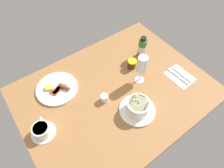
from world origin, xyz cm
name	(u,v)px	position (x,y,z in cm)	size (l,w,h in cm)	color
ground_plane	(115,92)	(0.00, 0.00, -1.50)	(110.00, 84.00, 3.00)	#9E6B3D
porridge_bowl	(138,107)	(1.71, -17.59, 3.97)	(19.86, 19.86, 9.12)	white
cutlery_setting	(179,76)	(39.31, -14.61, 0.26)	(13.35, 17.12, 0.90)	white
coffee_cup	(42,130)	(-45.18, 1.16, 2.95)	(12.62, 13.07, 6.05)	white
creamer_jug	(105,98)	(-8.86, -1.53, 2.32)	(4.40, 5.29, 5.08)	white
wine_glass	(142,66)	(16.86, -2.08, 13.18)	(5.87, 5.87, 19.60)	white
jam_jar	(132,64)	(19.72, 8.90, 2.99)	(5.57, 5.57, 5.91)	#4B2710
sauce_bottle_green	(142,48)	(31.51, 13.20, 7.09)	(5.42, 5.42, 15.68)	#337233
breakfast_plate	(57,88)	(-27.45, 21.56, 0.93)	(24.43, 24.43, 3.70)	white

